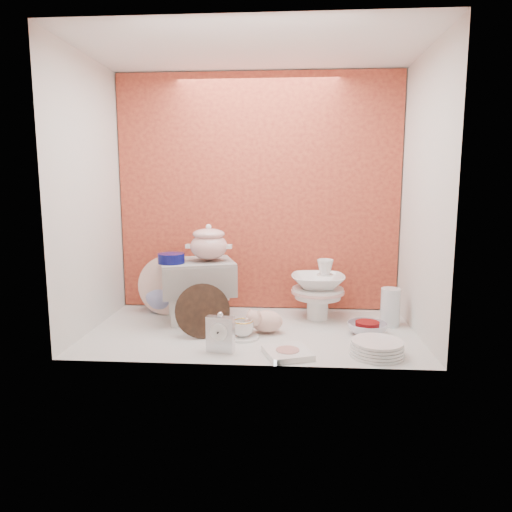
{
  "coord_description": "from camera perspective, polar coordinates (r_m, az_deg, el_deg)",
  "views": [
    {
      "loc": [
        0.2,
        -2.51,
        0.82
      ],
      "look_at": [
        0.02,
        0.02,
        0.42
      ],
      "focal_mm": 32.85,
      "sensor_mm": 36.0,
      "label": 1
    }
  ],
  "objects": [
    {
      "name": "soup_tureen",
      "position": [
        2.75,
        -5.76,
        1.64
      ],
      "size": [
        0.32,
        0.32,
        0.22
      ],
      "primitive_type": null,
      "rotation": [
        0.0,
        0.0,
        -0.25
      ],
      "color": "white",
      "rests_on": "step_stool"
    },
    {
      "name": "porcelain_tower",
      "position": [
        2.85,
        7.54,
        -4.01
      ],
      "size": [
        0.41,
        0.41,
        0.37
      ],
      "primitive_type": null,
      "rotation": [
        0.0,
        0.0,
        -0.32
      ],
      "color": "white",
      "rests_on": "ground"
    },
    {
      "name": "plush_pig",
      "position": [
        2.6,
        1.31,
        -7.92
      ],
      "size": [
        0.26,
        0.21,
        0.13
      ],
      "primitive_type": "ellipsoid",
      "rotation": [
        0.0,
        0.0,
        0.24
      ],
      "color": "beige",
      "rests_on": "ground"
    },
    {
      "name": "dinner_plate_stack",
      "position": [
        2.35,
        14.52,
        -10.79
      ],
      "size": [
        0.3,
        0.3,
        0.07
      ],
      "primitive_type": "cylinder",
      "rotation": [
        0.0,
        0.0,
        -0.16
      ],
      "color": "white",
      "rests_on": "ground"
    },
    {
      "name": "step_stool",
      "position": [
        2.83,
        -7.14,
        -4.18
      ],
      "size": [
        0.51,
        0.47,
        0.36
      ],
      "primitive_type": null,
      "rotation": [
        0.0,
        0.0,
        0.3
      ],
      "color": "silver",
      "rests_on": "ground"
    },
    {
      "name": "lattice_dish",
      "position": [
        2.29,
        3.87,
        -11.72
      ],
      "size": [
        0.26,
        0.26,
        0.03
      ],
      "primitive_type": "cube",
      "rotation": [
        0.0,
        0.0,
        0.35
      ],
      "color": "white",
      "rests_on": "ground"
    },
    {
      "name": "crystal_bowl",
      "position": [
        2.65,
        13.39,
        -8.6
      ],
      "size": [
        0.25,
        0.25,
        0.07
      ],
      "primitive_type": "imported",
      "rotation": [
        0.0,
        0.0,
        0.22
      ],
      "color": "silver",
      "rests_on": "ground"
    },
    {
      "name": "blue_white_vase",
      "position": [
        3.07,
        -11.29,
        -4.26
      ],
      "size": [
        0.31,
        0.31,
        0.25
      ],
      "primitive_type": "imported",
      "rotation": [
        0.0,
        0.0,
        -0.35
      ],
      "color": "white",
      "rests_on": "ground"
    },
    {
      "name": "gold_rim_teacup",
      "position": [
        2.51,
        -1.61,
        -8.74
      ],
      "size": [
        0.14,
        0.14,
        0.09
      ],
      "primitive_type": "imported",
      "rotation": [
        0.0,
        0.0,
        -0.29
      ],
      "color": "white",
      "rests_on": "teacup_saucer"
    },
    {
      "name": "niche_shell",
      "position": [
        2.7,
        -0.19,
        11.29
      ],
      "size": [
        1.86,
        1.03,
        1.53
      ],
      "color": "#CA5632",
      "rests_on": "ground"
    },
    {
      "name": "cobalt_bowl",
      "position": [
        2.72,
        -10.27,
        -0.29
      ],
      "size": [
        0.16,
        0.16,
        0.06
      ],
      "primitive_type": "cylinder",
      "rotation": [
        0.0,
        0.0,
        -0.06
      ],
      "color": "#0A0D51",
      "rests_on": "step_stool"
    },
    {
      "name": "floral_platter",
      "position": [
        2.99,
        -10.79,
        -3.53
      ],
      "size": [
        0.37,
        0.09,
        0.37
      ],
      "primitive_type": null,
      "rotation": [
        0.0,
        0.0,
        -0.03
      ],
      "color": "white",
      "rests_on": "ground"
    },
    {
      "name": "clear_glass_vase",
      "position": [
        2.82,
        16.03,
        -6.01
      ],
      "size": [
        0.11,
        0.11,
        0.22
      ],
      "primitive_type": "cylinder",
      "rotation": [
        0.0,
        0.0,
        0.01
      ],
      "color": "silver",
      "rests_on": "ground"
    },
    {
      "name": "ground",
      "position": [
        2.65,
        -0.47,
        -9.06
      ],
      "size": [
        1.8,
        1.8,
        0.0
      ],
      "primitive_type": "plane",
      "color": "silver",
      "rests_on": "ground"
    },
    {
      "name": "lacquer_tray",
      "position": [
        2.52,
        -6.53,
        -6.66
      ],
      "size": [
        0.3,
        0.14,
        0.29
      ],
      "primitive_type": null,
      "rotation": [
        0.0,
        0.0,
        0.19
      ],
      "color": "black",
      "rests_on": "ground"
    },
    {
      "name": "mantel_clock",
      "position": [
        2.31,
        -4.35,
        -9.27
      ],
      "size": [
        0.14,
        0.07,
        0.2
      ],
      "primitive_type": "cube",
      "rotation": [
        0.0,
        0.0,
        -0.19
      ],
      "color": "silver",
      "rests_on": "ground"
    },
    {
      "name": "teacup_saucer",
      "position": [
        2.53,
        -1.6,
        -9.84
      ],
      "size": [
        0.21,
        0.21,
        0.01
      ],
      "primitive_type": "cylinder",
      "rotation": [
        0.0,
        0.0,
        0.3
      ],
      "color": "white",
      "rests_on": "ground"
    }
  ]
}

